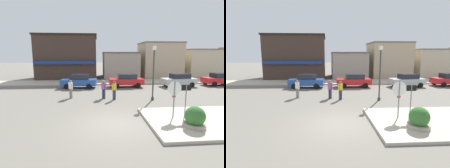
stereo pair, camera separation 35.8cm
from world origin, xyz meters
TOP-DOWN VIEW (x-y plane):
  - ground_plane at (0.00, 0.00)m, footprint 160.00×160.00m
  - sidewalk_corner at (5.00, -0.03)m, footprint 6.40×4.80m
  - kerb_far at (0.00, 14.69)m, footprint 80.00×4.00m
  - stop_sign at (3.46, 0.47)m, footprint 0.82×0.07m
  - one_way_sign at (4.22, 0.55)m, footprint 0.60×0.06m
  - planter at (3.92, -1.01)m, footprint 1.10×1.10m
  - lamp_post at (3.69, 4.99)m, footprint 0.36×0.36m
  - parked_car_nearest at (-2.99, 11.15)m, footprint 4.14×2.15m
  - parked_car_second at (2.51, 11.22)m, footprint 4.02×1.92m
  - parked_car_third at (8.85, 10.98)m, footprint 4.15×2.17m
  - parked_car_fourth at (14.31, 11.36)m, footprint 4.07×2.01m
  - pedestrian_crossing_near at (-0.40, 5.83)m, footprint 0.44×0.46m
  - pedestrian_crossing_far at (0.47, 5.34)m, footprint 0.45×0.46m
  - pedestrian_kerb_side at (-3.26, 6.22)m, footprint 0.43×0.47m
  - building_corner_shop at (-5.51, 20.33)m, footprint 9.18×7.78m
  - building_storefront_left_near at (2.89, 20.65)m, footprint 5.59×7.60m
  - building_storefront_left_mid at (9.66, 20.16)m, footprint 6.46×5.76m
  - building_storefront_right_near at (18.16, 21.37)m, footprint 8.62×8.02m

SIDE VIEW (x-z plane):
  - ground_plane at x=0.00m, z-range 0.00..0.00m
  - sidewalk_corner at x=5.00m, z-range 0.00..0.15m
  - kerb_far at x=0.00m, z-range 0.00..0.15m
  - planter at x=3.92m, z-range -0.05..1.17m
  - parked_car_nearest at x=-2.99m, z-range 0.03..1.59m
  - parked_car_second at x=2.51m, z-range 0.03..1.59m
  - parked_car_third at x=8.85m, z-range 0.03..1.59m
  - parked_car_fourth at x=14.31m, z-range 0.03..1.59m
  - pedestrian_crossing_near at x=-0.40m, z-range 0.06..1.67m
  - pedestrian_crossing_far at x=0.47m, z-range 0.06..1.67m
  - pedestrian_kerb_side at x=-3.26m, z-range 0.06..1.67m
  - one_way_sign at x=4.22m, z-range 0.28..2.38m
  - stop_sign at x=3.46m, z-range 0.37..2.67m
  - building_storefront_left_near at x=2.89m, z-range 0.00..4.22m
  - building_storefront_right_near at x=18.16m, z-range 0.00..4.75m
  - building_storefront_left_mid at x=9.66m, z-range 0.00..5.80m
  - lamp_post at x=3.69m, z-range 0.69..5.23m
  - building_corner_shop at x=-5.51m, z-range 0.00..6.80m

